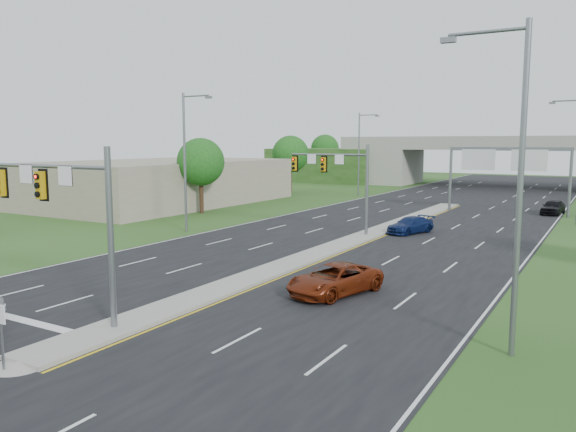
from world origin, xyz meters
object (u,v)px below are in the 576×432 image
Objects in this scene: overpass at (499,165)px; sign_gantry at (506,162)px; signal_mast_far at (339,174)px; car_far_a at (335,279)px; car_far_c at (553,207)px; car_far_b at (410,225)px; keep_right_sign at (0,326)px; signal_mast_near at (67,205)px.

sign_gantry is at bearing -79.21° from overpass.
signal_mast_far is 18.01m from car_far_a.
signal_mast_far is at bearing -114.41° from car_far_c.
sign_gantry is 36.30m from car_far_a.
car_far_c is (11.00, -33.19, -2.80)m from overpass.
signal_mast_far is at bearing 130.45° from car_far_a.
car_far_a is 19.42m from car_far_b.
signal_mast_far reaches higher than keep_right_sign.
car_far_b is (-4.26, -16.73, -4.58)m from sign_gantry.
sign_gantry is (6.68, 49.45, 3.72)m from keep_right_sign.
signal_mast_far is 0.60× the size of sign_gantry.
signal_mast_far is 1.61× the size of car_far_c.
car_far_a is 1.17× the size of car_far_c.
signal_mast_far is 0.09× the size of overpass.
keep_right_sign is 32.82m from car_far_b.
car_far_b is (4.68, 28.27, -4.06)m from signal_mast_near.
signal_mast_far reaches higher than car_far_b.
sign_gantry is 35.75m from overpass.
sign_gantry is at bearing -149.57° from car_far_c.
keep_right_sign is 0.50× the size of car_far_b.
sign_gantry is 17.86m from car_far_b.
overpass is 51.94m from car_far_b.
car_far_c is at bearing 85.23° from car_far_b.
sign_gantry reaches higher than keep_right_sign.
signal_mast_far is (0.00, 25.00, 0.00)m from signal_mast_near.
car_far_a is at bearing -92.18° from car_far_c.
overpass is 18.45× the size of car_far_c.
signal_mast_far is 1.38× the size of car_far_a.
signal_mast_far is 29.71m from keep_right_sign.
signal_mast_far is at bearing -114.11° from sign_gantry.
car_far_a is at bearing 69.61° from keep_right_sign.
signal_mast_near is at bearing -112.90° from car_far_a.
overpass is at bearing 90.00° from keep_right_sign.
car_far_a is (7.27, 9.02, -4.00)m from signal_mast_near.
overpass reaches higher than car_far_a.
signal_mast_near is 1.00× the size of signal_mast_far.
car_far_a is (7.27, -15.98, -4.00)m from signal_mast_far.
car_far_a is at bearing -92.67° from sign_gantry.
signal_mast_near is at bearing -98.99° from car_far_c.
keep_right_sign is at bearing -63.06° from signal_mast_near.
overpass is at bearing 112.65° from car_far_b.
car_far_a is 1.15× the size of car_far_b.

